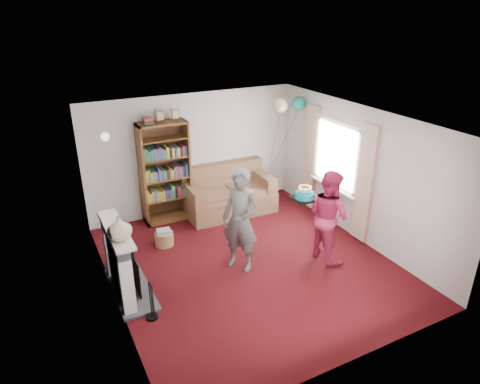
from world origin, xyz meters
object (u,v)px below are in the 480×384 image
bookcase (165,173)px  person_striped (241,220)px  birthday_cake (305,195)px  sofa (228,195)px  person_magenta (328,216)px

bookcase → person_striped: size_ratio=1.28×
bookcase → person_striped: 2.35m
bookcase → birthday_cake: bearing=-56.1°
sofa → birthday_cake: bearing=-79.6°
birthday_cake → bookcase: bearing=123.9°
person_striped → bookcase: bearing=157.8°
person_magenta → person_striped: bearing=69.5°
person_magenta → sofa: bearing=11.3°
birthday_cake → person_magenta: bearing=-35.0°
sofa → person_magenta: person_magenta is taller
sofa → person_striped: bearing=-108.9°
person_striped → birthday_cake: 1.17m
person_striped → person_magenta: bearing=39.1°
bookcase → person_magenta: (1.99, -2.70, -0.19)m
sofa → person_magenta: bearing=-72.8°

